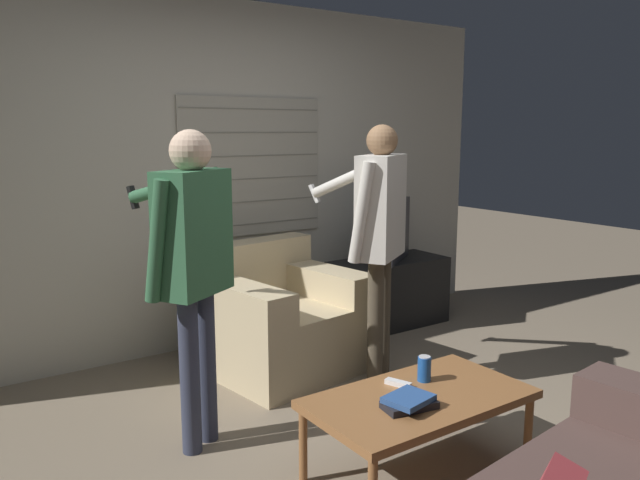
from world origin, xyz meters
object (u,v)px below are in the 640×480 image
at_px(tv, 389,230).
at_px(person_left_standing, 192,252).
at_px(person_right_standing, 379,224).
at_px(spare_remote, 398,383).
at_px(coffee_table, 419,402).
at_px(soda_can, 424,369).
at_px(book_stack, 409,402).
at_px(armchair_beige, 279,320).

relative_size(tv, person_left_standing, 0.39).
relative_size(person_right_standing, spare_remote, 12.15).
distance_m(person_left_standing, person_right_standing, 1.26).
height_order(coffee_table, person_right_standing, person_right_standing).
distance_m(coffee_table, person_left_standing, 1.31).
bearing_deg(person_right_standing, spare_remote, -156.54).
height_order(person_left_standing, spare_remote, person_left_standing).
bearing_deg(tv, soda_can, 18.07).
xyz_separation_m(coffee_table, tv, (1.39, 1.85, 0.44)).
bearing_deg(tv, coffee_table, 17.00).
bearing_deg(book_stack, spare_remote, 59.39).
bearing_deg(armchair_beige, person_left_standing, 29.20).
relative_size(coffee_table, book_stack, 4.07).
distance_m(person_left_standing, book_stack, 1.26).
relative_size(tv, book_stack, 2.44).
distance_m(armchair_beige, person_left_standing, 1.33).
xyz_separation_m(armchair_beige, person_right_standing, (0.36, -0.61, 0.71)).
distance_m(coffee_table, person_right_standing, 1.27).
height_order(coffee_table, person_left_standing, person_left_standing).
height_order(coffee_table, soda_can, soda_can).
bearing_deg(soda_can, person_left_standing, 139.64).
distance_m(coffee_table, tv, 2.36).
xyz_separation_m(person_right_standing, book_stack, (-0.66, -1.01, -0.61)).
height_order(tv, soda_can, tv).
relative_size(armchair_beige, soda_can, 8.48).
bearing_deg(spare_remote, book_stack, -141.50).
height_order(book_stack, soda_can, soda_can).
xyz_separation_m(book_stack, spare_remote, (0.13, 0.21, -0.02)).
relative_size(armchair_beige, coffee_table, 1.02).
relative_size(book_stack, spare_remote, 1.89).
distance_m(armchair_beige, soda_can, 1.44).
distance_m(person_left_standing, spare_remote, 1.19).
height_order(coffee_table, spare_remote, spare_remote).
bearing_deg(person_right_standing, soda_can, -148.01).
bearing_deg(soda_can, coffee_table, -140.40).
height_order(person_left_standing, book_stack, person_left_standing).
bearing_deg(tv, person_right_standing, 10.25).
height_order(tv, book_stack, tv).
bearing_deg(book_stack, coffee_table, 29.30).
distance_m(tv, person_left_standing, 2.37).
relative_size(soda_can, spare_remote, 0.93).
distance_m(book_stack, soda_can, 0.33).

